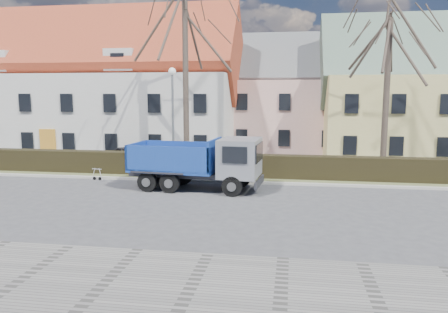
% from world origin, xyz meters
% --- Properties ---
extents(ground, '(120.00, 120.00, 0.00)m').
position_xyz_m(ground, '(0.00, 0.00, 0.00)').
color(ground, '#434346').
extents(sidewalk_near, '(80.00, 5.00, 0.08)m').
position_xyz_m(sidewalk_near, '(0.00, -8.50, 0.04)').
color(sidewalk_near, gray).
rests_on(sidewalk_near, ground).
extents(curb_far, '(80.00, 0.30, 0.12)m').
position_xyz_m(curb_far, '(0.00, 4.60, 0.06)').
color(curb_far, '#ACA99E').
rests_on(curb_far, ground).
extents(grass_strip, '(80.00, 3.00, 0.10)m').
position_xyz_m(grass_strip, '(0.00, 6.20, 0.05)').
color(grass_strip, '#555D34').
rests_on(grass_strip, ground).
extents(hedge, '(60.00, 0.90, 1.30)m').
position_xyz_m(hedge, '(0.00, 6.00, 0.65)').
color(hedge, black).
rests_on(hedge, ground).
extents(building_white, '(26.80, 10.80, 9.50)m').
position_xyz_m(building_white, '(-13.00, 16.00, 4.75)').
color(building_white, silver).
rests_on(building_white, ground).
extents(building_pink, '(10.80, 8.80, 8.00)m').
position_xyz_m(building_pink, '(4.00, 20.00, 4.00)').
color(building_pink, '#D9A499').
rests_on(building_pink, ground).
extents(building_yellow, '(18.80, 10.80, 8.50)m').
position_xyz_m(building_yellow, '(16.00, 17.00, 4.25)').
color(building_yellow, '#D5C675').
rests_on(building_yellow, ground).
extents(tree_1, '(9.20, 9.20, 12.65)m').
position_xyz_m(tree_1, '(-2.00, 8.50, 6.33)').
color(tree_1, '#40352C').
rests_on(tree_1, ground).
extents(tree_2, '(8.00, 8.00, 11.00)m').
position_xyz_m(tree_2, '(10.00, 8.50, 5.50)').
color(tree_2, '#40352C').
rests_on(tree_2, ground).
extents(dump_truck, '(7.02, 3.11, 2.73)m').
position_xyz_m(dump_truck, '(-0.35, 2.78, 1.37)').
color(dump_truck, navy).
rests_on(dump_truck, ground).
extents(streetlight, '(0.50, 0.50, 6.37)m').
position_xyz_m(streetlight, '(-2.44, 7.00, 3.19)').
color(streetlight, gray).
rests_on(streetlight, ground).
extents(cart_frame, '(0.85, 0.55, 0.73)m').
position_xyz_m(cart_frame, '(-6.31, 4.21, 0.37)').
color(cart_frame, silver).
rests_on(cart_frame, ground).
extents(parked_car_a, '(3.80, 1.87, 1.25)m').
position_xyz_m(parked_car_a, '(-6.17, 9.50, 0.62)').
color(parked_car_a, black).
rests_on(parked_car_a, ground).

